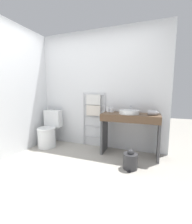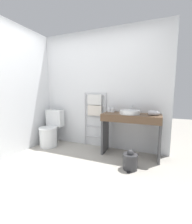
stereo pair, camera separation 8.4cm
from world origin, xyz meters
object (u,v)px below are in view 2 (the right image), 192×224
towel_radiator (95,109)px  trash_bin (130,161)px  hair_dryer (154,113)px  sink_basin (130,112)px  cup_near_edge (113,110)px  toilet (50,131)px  cup_near_wall (109,109)px

towel_radiator → trash_bin: towel_radiator is taller
hair_dryer → sink_basin: bearing=179.7°
cup_near_edge → trash_bin: (0.48, -0.61, -0.73)m
sink_basin → trash_bin: (0.11, -0.50, -0.73)m
sink_basin → hair_dryer: size_ratio=1.87×
toilet → towel_radiator: 1.15m
towel_radiator → hair_dryer: 1.24m
trash_bin → towel_radiator: bearing=142.0°
toilet → towel_radiator: size_ratio=0.67×
toilet → sink_basin: bearing=3.2°
trash_bin → toilet: bearing=168.2°
cup_near_wall → hair_dryer: cup_near_wall is taller
towel_radiator → cup_near_wall: towel_radiator is taller
toilet → trash_bin: (1.90, -0.40, -0.20)m
towel_radiator → sink_basin: bearing=-15.1°
cup_near_wall → sink_basin: bearing=-17.3°
towel_radiator → sink_basin: (0.80, -0.22, 0.01)m
hair_dryer → cup_near_wall: bearing=170.7°
cup_near_wall → hair_dryer: size_ratio=0.49×
sink_basin → cup_near_wall: (-0.44, 0.14, 0.01)m
cup_near_wall → towel_radiator: bearing=167.6°
cup_near_edge → towel_radiator: bearing=166.9°
cup_near_edge → hair_dryer: bearing=-8.6°
toilet → cup_near_edge: size_ratio=8.97×
toilet → hair_dryer: hair_dryer is taller
towel_radiator → trash_bin: (0.92, -0.71, -0.71)m
hair_dryer → trash_bin: bearing=-121.6°
towel_radiator → cup_near_edge: bearing=-13.1°
toilet → trash_bin: 1.95m
trash_bin → cup_near_wall: bearing=131.1°
sink_basin → cup_near_wall: bearing=162.7°
toilet → cup_near_edge: bearing=8.7°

